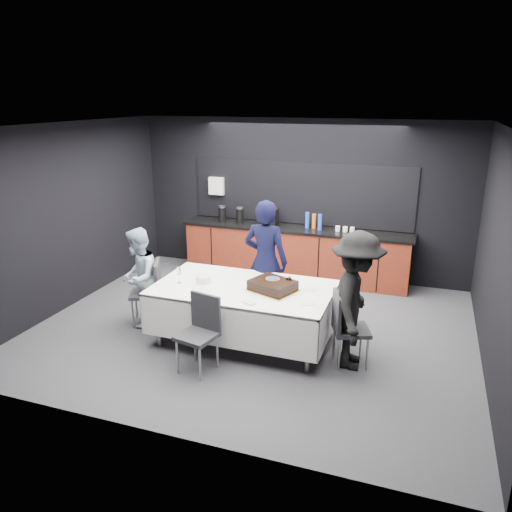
{
  "coord_description": "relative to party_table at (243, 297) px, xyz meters",
  "views": [
    {
      "loc": [
        2.17,
        -6.08,
        3.17
      ],
      "look_at": [
        0.0,
        0.1,
        1.05
      ],
      "focal_mm": 35.0,
      "sensor_mm": 36.0,
      "label": 1
    }
  ],
  "objects": [
    {
      "name": "ground",
      "position": [
        0.0,
        0.4,
        -0.64
      ],
      "size": [
        6.0,
        6.0,
        0.0
      ],
      "primitive_type": "plane",
      "color": "#414146",
      "rests_on": "ground"
    },
    {
      "name": "room_shell",
      "position": [
        0.0,
        0.4,
        1.22
      ],
      "size": [
        6.04,
        5.04,
        2.82
      ],
      "color": "white",
      "rests_on": "ground"
    },
    {
      "name": "kitchenette",
      "position": [
        -0.02,
        2.62,
        -0.1
      ],
      "size": [
        4.1,
        0.64,
        2.05
      ],
      "color": "#601D0F",
      "rests_on": "ground"
    },
    {
      "name": "party_table",
      "position": [
        0.0,
        0.0,
        0.0
      ],
      "size": [
        2.32,
        1.32,
        0.78
      ],
      "color": "#99999E",
      "rests_on": "ground"
    },
    {
      "name": "cake_assembly",
      "position": [
        0.4,
        -0.01,
        0.21
      ],
      "size": [
        0.69,
        0.63,
        0.18
      ],
      "color": "#EBBF45",
      "rests_on": "party_table"
    },
    {
      "name": "plate_stack",
      "position": [
        -0.56,
        -0.03,
        0.19
      ],
      "size": [
        0.21,
        0.21,
        0.1
      ],
      "primitive_type": "cylinder",
      "color": "white",
      "rests_on": "party_table"
    },
    {
      "name": "loose_plate_near",
      "position": [
        -0.43,
        -0.23,
        0.14
      ],
      "size": [
        0.18,
        0.18,
        0.01
      ],
      "primitive_type": "cylinder",
      "color": "white",
      "rests_on": "party_table"
    },
    {
      "name": "loose_plate_right_a",
      "position": [
        0.84,
        0.21,
        0.14
      ],
      "size": [
        0.19,
        0.19,
        0.01
      ],
      "primitive_type": "cylinder",
      "color": "white",
      "rests_on": "party_table"
    },
    {
      "name": "loose_plate_right_b",
      "position": [
        0.92,
        -0.24,
        0.14
      ],
      "size": [
        0.19,
        0.19,
        0.01
      ],
      "primitive_type": "cylinder",
      "color": "white",
      "rests_on": "party_table"
    },
    {
      "name": "loose_plate_far",
      "position": [
        0.07,
        0.37,
        0.14
      ],
      "size": [
        0.21,
        0.21,
        0.01
      ],
      "primitive_type": "cylinder",
      "color": "white",
      "rests_on": "party_table"
    },
    {
      "name": "fork_pile",
      "position": [
        0.26,
        -0.49,
        0.15
      ],
      "size": [
        0.18,
        0.14,
        0.02
      ],
      "primitive_type": "cube",
      "rotation": [
        0.0,
        0.0,
        -0.37
      ],
      "color": "white",
      "rests_on": "party_table"
    },
    {
      "name": "champagne_flute",
      "position": [
        -0.85,
        -0.15,
        0.3
      ],
      "size": [
        0.06,
        0.06,
        0.22
      ],
      "color": "white",
      "rests_on": "party_table"
    },
    {
      "name": "chair_left",
      "position": [
        -1.46,
        0.1,
        -0.11
      ],
      "size": [
        0.55,
        0.55,
        0.92
      ],
      "color": "#28292D",
      "rests_on": "ground"
    },
    {
      "name": "chair_right",
      "position": [
        1.37,
        -0.15,
        -0.11
      ],
      "size": [
        0.54,
        0.54,
        0.92
      ],
      "color": "#28292D",
      "rests_on": "ground"
    },
    {
      "name": "chair_near",
      "position": [
        -0.24,
        -0.82,
        -0.11
      ],
      "size": [
        0.5,
        0.5,
        0.92
      ],
      "color": "#28292D",
      "rests_on": "ground"
    },
    {
      "name": "person_center",
      "position": [
        0.06,
        0.75,
        0.26
      ],
      "size": [
        0.68,
        0.47,
        1.8
      ],
      "primitive_type": "imported",
      "rotation": [
        0.0,
        0.0,
        3.07
      ],
      "color": "black",
      "rests_on": "ground"
    },
    {
      "name": "person_left",
      "position": [
        -1.59,
        0.01,
        0.07
      ],
      "size": [
        0.71,
        0.82,
        1.42
      ],
      "primitive_type": "imported",
      "rotation": [
        0.0,
        0.0,
        -1.28
      ],
      "color": "#9FB2C8",
      "rests_on": "ground"
    },
    {
      "name": "person_right",
      "position": [
        1.48,
        -0.15,
        0.21
      ],
      "size": [
        0.7,
        1.13,
        1.69
      ],
      "primitive_type": "imported",
      "rotation": [
        0.0,
        0.0,
        1.64
      ],
      "color": "black",
      "rests_on": "ground"
    }
  ]
}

